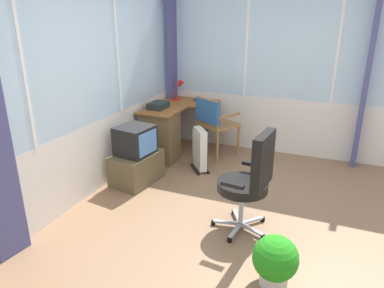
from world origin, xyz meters
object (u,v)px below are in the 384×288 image
object	(u,v)px
wooden_armchair	(213,119)
potted_plant	(275,260)
office_chair	(251,177)
desk_lamp	(181,87)
space_heater	(199,149)
tv_on_stand	(136,158)
desk	(162,133)
paper_tray	(158,105)
tv_remote	(198,101)

from	to	relation	value
wooden_armchair	potted_plant	bearing A→B (deg)	-150.14
office_chair	desk_lamp	bearing A→B (deg)	38.69
space_heater	office_chair	bearing A→B (deg)	-140.40
wooden_armchair	tv_on_stand	world-z (taller)	wooden_armchair
desk	wooden_armchair	distance (m)	0.77
office_chair	tv_on_stand	xyz separation A→B (m)	(0.53, 1.60, -0.26)
wooden_armchair	office_chair	size ratio (longest dim) A/B	0.87
desk	potted_plant	distance (m)	2.87
desk_lamp	office_chair	world-z (taller)	desk_lamp
space_heater	potted_plant	size ratio (longest dim) A/B	1.37
paper_tray	space_heater	size ratio (longest dim) A/B	0.50
desk_lamp	space_heater	world-z (taller)	desk_lamp
potted_plant	desk	bearing A→B (deg)	44.91
wooden_armchair	potted_plant	size ratio (longest dim) A/B	2.09
tv_on_stand	tv_remote	bearing A→B (deg)	-9.28
space_heater	paper_tray	bearing A→B (deg)	73.81
office_chair	potted_plant	bearing A→B (deg)	-150.74
tv_remote	space_heater	bearing A→B (deg)	-135.29
tv_remote	potted_plant	size ratio (longest dim) A/B	0.34
desk	potted_plant	xyz separation A→B (m)	(-2.03, -2.02, -0.17)
paper_tray	wooden_armchair	size ratio (longest dim) A/B	0.33
desk_lamp	wooden_armchair	distance (m)	0.86
office_chair	potted_plant	world-z (taller)	office_chair
wooden_armchair	office_chair	distance (m)	1.97
wooden_armchair	space_heater	distance (m)	0.57
desk	desk_lamp	size ratio (longest dim) A/B	3.72
tv_on_stand	paper_tray	bearing A→B (deg)	8.03
wooden_armchair	tv_on_stand	size ratio (longest dim) A/B	1.22
tv_remote	space_heater	world-z (taller)	tv_remote
paper_tray	wooden_armchair	world-z (taller)	wooden_armchair
desk	paper_tray	bearing A→B (deg)	50.29
wooden_armchair	tv_remote	bearing A→B (deg)	46.18
paper_tray	tv_on_stand	bearing A→B (deg)	-171.97
tv_remote	paper_tray	bearing A→B (deg)	171.41
tv_remote	space_heater	size ratio (longest dim) A/B	0.25
office_chair	tv_remote	bearing A→B (deg)	33.40
desk	potted_plant	world-z (taller)	desk
tv_on_stand	potted_plant	world-z (taller)	tv_on_stand
desk	office_chair	distance (m)	2.13
paper_tray	potted_plant	distance (m)	3.03
desk_lamp	space_heater	bearing A→B (deg)	-142.61
office_chair	space_heater	size ratio (longest dim) A/B	1.75
wooden_armchair	potted_plant	world-z (taller)	wooden_armchair
wooden_armchair	tv_on_stand	bearing A→B (deg)	152.14
space_heater	tv_remote	bearing A→B (deg)	22.72
desk	space_heater	size ratio (longest dim) A/B	2.01
tv_remote	paper_tray	xyz separation A→B (m)	(-0.63, 0.37, 0.03)
desk_lamp	tv_remote	size ratio (longest dim) A/B	2.16
paper_tray	potted_plant	world-z (taller)	paper_tray
desk	tv_remote	distance (m)	0.84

